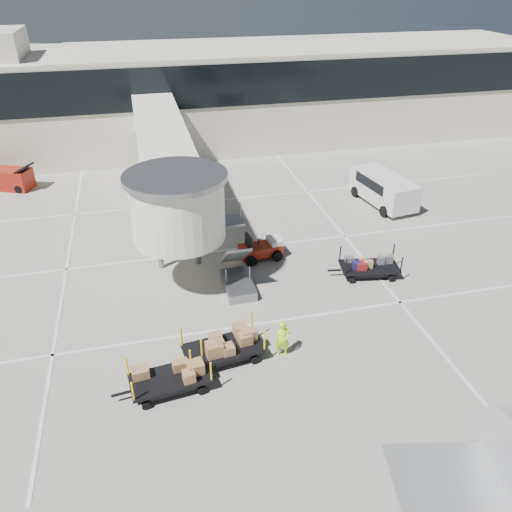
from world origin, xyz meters
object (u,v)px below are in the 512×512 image
(suitcase_cart, at_px, (369,267))
(baggage_tug, at_px, (261,249))
(ground_worker, at_px, (283,339))
(box_cart_near, at_px, (222,347))
(box_cart_far, at_px, (171,378))
(belt_loader, at_px, (6,179))
(minivan, at_px, (382,187))

(suitcase_cart, bearing_deg, baggage_tug, 157.84)
(ground_worker, bearing_deg, box_cart_near, 179.09)
(suitcase_cart, xyz_separation_m, box_cart_near, (-8.63, -4.50, 0.10))
(baggage_tug, relative_size, suitcase_cart, 0.65)
(box_cart_far, xyz_separation_m, belt_loader, (-9.78, 22.86, 0.19))
(box_cart_far, bearing_deg, baggage_tug, 49.91)
(suitcase_cart, distance_m, belt_loader, 26.80)
(baggage_tug, height_order, box_cart_near, box_cart_near)
(minivan, height_order, belt_loader, minivan)
(baggage_tug, xyz_separation_m, ground_worker, (-1.10, -7.98, 0.29))
(baggage_tug, xyz_separation_m, belt_loader, (-15.55, 14.06, 0.17))
(belt_loader, bearing_deg, suitcase_cart, -16.28)
(box_cart_near, distance_m, box_cart_far, 2.47)
(baggage_tug, bearing_deg, suitcase_cart, -38.71)
(baggage_tug, height_order, minivan, minivan)
(baggage_tug, relative_size, ground_worker, 1.46)
(minivan, bearing_deg, baggage_tug, -160.23)
(box_cart_near, bearing_deg, minivan, 36.14)
(ground_worker, bearing_deg, baggage_tug, 89.63)
(baggage_tug, bearing_deg, ground_worker, -104.80)
(box_cart_far, height_order, belt_loader, belt_loader)
(baggage_tug, height_order, suitcase_cart, baggage_tug)
(belt_loader, bearing_deg, box_cart_near, -37.58)
(box_cart_near, relative_size, minivan, 0.73)
(box_cart_far, distance_m, minivan, 20.93)
(ground_worker, height_order, minivan, minivan)
(box_cart_far, height_order, minivan, minivan)
(box_cart_far, bearing_deg, ground_worker, 3.11)
(minivan, bearing_deg, suitcase_cart, -127.92)
(box_cart_near, height_order, minivan, minivan)
(box_cart_far, relative_size, belt_loader, 0.90)
(box_cart_near, xyz_separation_m, belt_loader, (-11.95, 21.68, 0.11))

